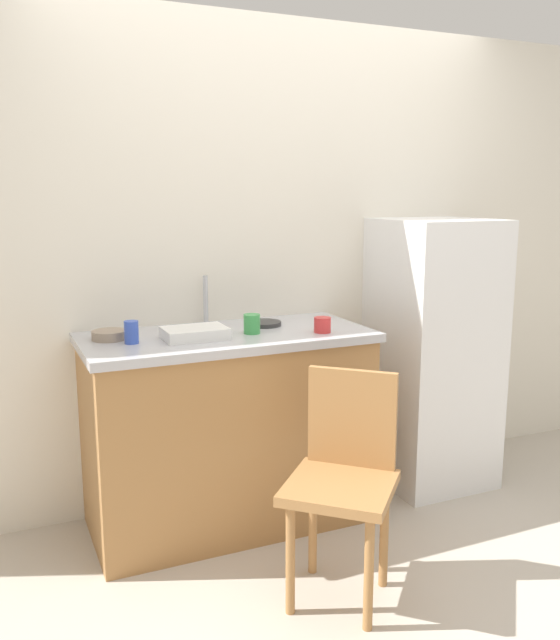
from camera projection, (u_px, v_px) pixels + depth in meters
ground_plane at (368, 568)px, 2.89m from camera, size 8.00×8.00×0.00m
back_wall at (274, 262)px, 3.56m from camera, size 4.80×0.10×2.43m
cabinet_base at (228, 433)px, 3.23m from camera, size 1.30×0.60×0.90m
countertop at (227, 337)px, 3.14m from camera, size 1.34×0.64×0.04m
faucet at (206, 300)px, 3.33m from camera, size 0.02×0.02×0.24m
refrigerator at (433, 353)px, 3.67m from camera, size 0.56×0.57×1.44m
chair at (344, 474)px, 2.64m from camera, size 0.57×0.57×0.89m
dish_tray at (195, 333)px, 3.01m from camera, size 0.28×0.20×0.05m
terracotta_bowl at (109, 335)px, 3.00m from camera, size 0.16×0.16×0.04m
hotplate at (264, 323)px, 3.30m from camera, size 0.17×0.17×0.02m
cup_blue at (131, 332)px, 2.91m from camera, size 0.06×0.06×0.10m
cup_red at (322, 325)px, 3.14m from camera, size 0.08×0.08×0.07m
cup_green at (252, 324)px, 3.12m from camera, size 0.08×0.08×0.09m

